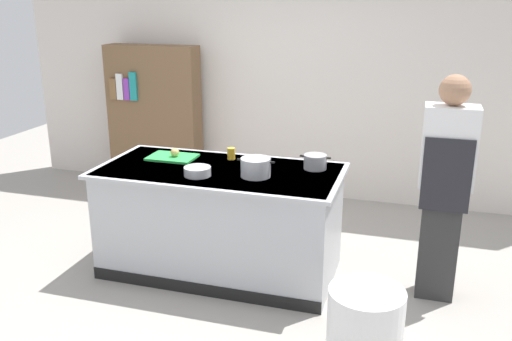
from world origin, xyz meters
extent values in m
plane|color=#9E9991|center=(0.00, 0.00, 0.00)|extent=(10.00, 10.00, 0.00)
cube|color=silver|center=(0.00, 2.10, 1.50)|extent=(6.40, 0.12, 3.00)
cube|color=#B7BABF|center=(0.00, 0.00, 0.45)|extent=(1.90, 0.90, 0.90)
cube|color=#B7BABF|center=(0.00, 0.00, 0.89)|extent=(1.98, 0.98, 0.03)
cube|color=black|center=(0.00, -0.46, 0.05)|extent=(1.90, 0.01, 0.10)
cube|color=green|center=(-0.49, 0.17, 0.91)|extent=(0.40, 0.28, 0.02)
sphere|color=tan|center=(-0.47, 0.16, 0.96)|extent=(0.08, 0.08, 0.08)
cylinder|color=#B7BABF|center=(0.34, -0.09, 0.97)|extent=(0.23, 0.23, 0.15)
cube|color=black|center=(0.21, -0.09, 1.02)|extent=(0.04, 0.02, 0.01)
cube|color=black|center=(0.47, -0.09, 1.02)|extent=(0.04, 0.02, 0.01)
cylinder|color=#99999E|center=(0.74, 0.23, 0.96)|extent=(0.19, 0.19, 0.12)
cube|color=black|center=(0.63, 0.23, 1.00)|extent=(0.04, 0.02, 0.01)
cube|color=black|center=(0.85, 0.23, 1.00)|extent=(0.04, 0.02, 0.01)
cylinder|color=#B7BABF|center=(-0.10, -0.21, 0.94)|extent=(0.21, 0.21, 0.07)
cylinder|color=yellow|center=(0.00, 0.29, 0.95)|extent=(0.07, 0.07, 0.10)
cylinder|color=white|center=(1.31, -0.95, 0.27)|extent=(0.47, 0.47, 0.53)
cube|color=#2F2F2F|center=(1.74, 0.09, 0.45)|extent=(0.28, 0.20, 0.90)
cube|color=white|center=(1.74, 0.09, 1.20)|extent=(0.38, 0.24, 0.60)
sphere|color=#A87A5B|center=(1.74, 0.09, 1.61)|extent=(0.22, 0.22, 0.22)
cube|color=#232328|center=(1.74, -0.03, 1.02)|extent=(0.34, 0.02, 0.54)
cube|color=brown|center=(-1.49, 1.80, 0.85)|extent=(1.10, 0.28, 1.70)
cube|color=brown|center=(-1.92, 1.64, 1.20)|extent=(0.08, 0.03, 0.24)
cube|color=white|center=(-1.83, 1.64, 1.23)|extent=(0.08, 0.03, 0.30)
cube|color=purple|center=(-1.74, 1.64, 1.21)|extent=(0.07, 0.03, 0.25)
cube|color=teal|center=(-1.66, 1.64, 1.25)|extent=(0.08, 0.03, 0.32)
camera|label=1|loc=(1.52, -3.98, 2.24)|focal=38.74mm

